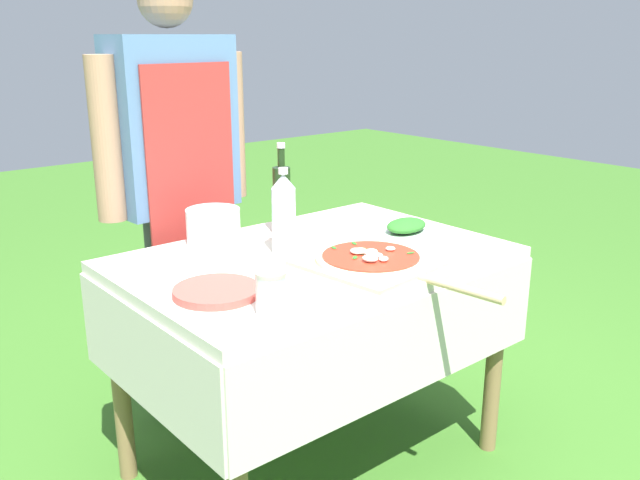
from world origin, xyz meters
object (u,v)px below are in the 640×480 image
at_px(person_cook, 176,169).
at_px(water_bottle, 284,214).
at_px(prep_table, 314,287).
at_px(sauce_jar, 271,295).
at_px(pizza_on_peel, 374,261).
at_px(oil_bottle, 282,199).
at_px(plate_stack, 216,291).
at_px(herb_container, 406,227).
at_px(mixing_tub, 213,227).

bearing_deg(person_cook, water_bottle, 93.87).
xyz_separation_m(prep_table, sauce_jar, (-0.37, -0.29, 0.16)).
bearing_deg(water_bottle, sauce_jar, -131.02).
relative_size(pizza_on_peel, oil_bottle, 2.02).
bearing_deg(prep_table, person_cook, 103.59).
relative_size(oil_bottle, plate_stack, 1.36).
bearing_deg(oil_bottle, herb_container, -38.04).
height_order(oil_bottle, herb_container, oil_bottle).
height_order(prep_table, mixing_tub, mixing_tub).
xyz_separation_m(plate_stack, sauce_jar, (0.04, -0.19, 0.04)).
height_order(person_cook, pizza_on_peel, person_cook).
xyz_separation_m(pizza_on_peel, sauce_jar, (-0.44, -0.10, 0.03)).
bearing_deg(prep_table, mixing_tub, 123.00).
relative_size(pizza_on_peel, mixing_tub, 3.66).
height_order(prep_table, sauce_jar, sauce_jar).
bearing_deg(oil_bottle, water_bottle, -125.35).
distance_m(mixing_tub, sauce_jar, 0.60).
bearing_deg(plate_stack, prep_table, 13.86).
bearing_deg(oil_bottle, person_cook, 119.22).
xyz_separation_m(prep_table, oil_bottle, (0.06, 0.23, 0.23)).
bearing_deg(plate_stack, water_bottle, 25.39).
relative_size(prep_table, pizza_on_peel, 1.86).
distance_m(water_bottle, mixing_tub, 0.26).
distance_m(oil_bottle, herb_container, 0.43).
relative_size(person_cook, pizza_on_peel, 2.53).
bearing_deg(oil_bottle, prep_table, -103.44).
distance_m(prep_table, pizza_on_peel, 0.24).
xyz_separation_m(prep_table, water_bottle, (-0.06, 0.06, 0.23)).
bearing_deg(herb_container, water_bottle, 168.76).
bearing_deg(mixing_tub, oil_bottle, -11.61).
xyz_separation_m(prep_table, mixing_tub, (-0.18, 0.28, 0.17)).
relative_size(oil_bottle, water_bottle, 1.16).
bearing_deg(mixing_tub, person_cook, 82.20).
height_order(plate_stack, sauce_jar, sauce_jar).
xyz_separation_m(pizza_on_peel, herb_container, (0.32, 0.17, 0.01)).
height_order(mixing_tub, plate_stack, mixing_tub).
relative_size(oil_bottle, sauce_jar, 2.87).
bearing_deg(prep_table, plate_stack, -166.14).
height_order(oil_bottle, plate_stack, oil_bottle).
height_order(herb_container, plate_stack, herb_container).
distance_m(person_cook, plate_stack, 0.75).
relative_size(prep_table, plate_stack, 5.11).
distance_m(water_bottle, plate_stack, 0.40).
xyz_separation_m(prep_table, person_cook, (-0.14, 0.58, 0.31)).
bearing_deg(herb_container, prep_table, 176.01).
height_order(water_bottle, sauce_jar, water_bottle).
bearing_deg(water_bottle, mixing_tub, 118.35).
bearing_deg(water_bottle, oil_bottle, 54.65).
relative_size(person_cook, water_bottle, 5.92).
xyz_separation_m(water_bottle, herb_container, (0.45, -0.09, -0.10)).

